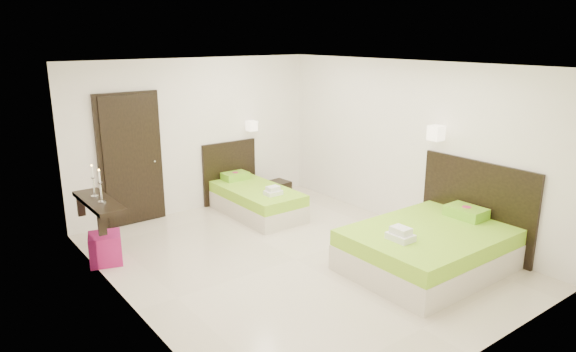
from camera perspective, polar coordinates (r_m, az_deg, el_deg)
floor at (r=7.10m, az=0.83°, el=-9.24°), size 5.50×5.50×0.00m
bed_single at (r=8.80m, az=-3.80°, el=-2.42°), size 1.07×1.79×1.47m
bed_double at (r=7.03m, az=15.69°, el=-7.42°), size 2.08×1.76×1.71m
nightstand at (r=9.44m, az=-1.21°, el=-1.70°), size 0.44×0.40×0.37m
ottoman at (r=7.34m, az=-19.62°, el=-7.60°), size 0.51×0.51×0.41m
door at (r=8.48m, az=-17.06°, el=1.70°), size 1.02×0.15×2.14m
console_shelf at (r=7.27m, az=-20.37°, el=-2.76°), size 0.35×1.20×0.78m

